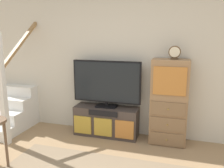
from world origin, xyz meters
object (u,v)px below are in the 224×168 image
media_console (106,121)px  desk_clock (175,53)px  side_cabinet (169,102)px  television (106,83)px

media_console → desk_clock: 1.65m
side_cabinet → desk_clock: desk_clock is taller
media_console → side_cabinet: size_ratio=0.81×
desk_clock → media_console: bearing=179.7°
desk_clock → television: bearing=178.5°
television → side_cabinet: side_cabinet is taller
television → desk_clock: desk_clock is taller
side_cabinet → desk_clock: bearing=-18.3°
desk_clock → side_cabinet: bearing=161.7°
side_cabinet → television: bearing=179.3°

